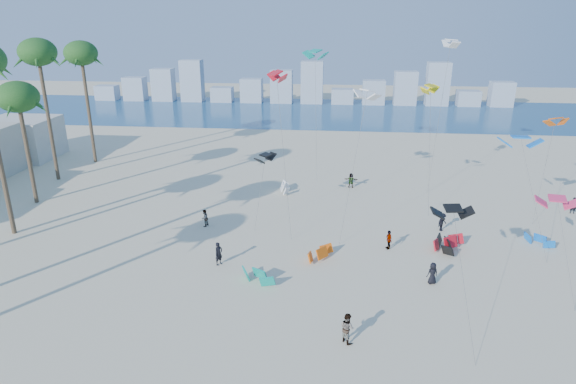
{
  "coord_description": "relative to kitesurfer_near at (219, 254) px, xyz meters",
  "views": [
    {
      "loc": [
        6.51,
        -19.77,
        17.54
      ],
      "look_at": [
        3.0,
        16.0,
        4.5
      ],
      "focal_mm": 30.99,
      "sensor_mm": 36.0,
      "label": 1
    }
  ],
  "objects": [
    {
      "name": "ocean",
      "position": [
        1.74,
        59.77,
        -0.88
      ],
      "size": [
        220.0,
        220.0,
        0.0
      ],
      "primitive_type": "plane",
      "color": "navy",
      "rests_on": "ground"
    },
    {
      "name": "kitesurfer_mid",
      "position": [
        9.24,
        -8.24,
        0.02
      ],
      "size": [
        1.09,
        1.12,
        1.81
      ],
      "primitive_type": "imported",
      "rotation": [
        0.0,
        0.0,
        2.26
      ],
      "color": "gray",
      "rests_on": "ground"
    },
    {
      "name": "flying_kites",
      "position": [
        14.94,
        11.71,
        9.54
      ],
      "size": [
        28.29,
        34.39,
        15.51
      ],
      "color": "black",
      "rests_on": "ground"
    },
    {
      "name": "ground",
      "position": [
        1.74,
        -12.23,
        -0.88
      ],
      "size": [
        220.0,
        220.0,
        0.0
      ],
      "primitive_type": "plane",
      "color": "beige",
      "rests_on": "ground"
    },
    {
      "name": "distant_skyline",
      "position": [
        0.55,
        69.77,
        2.2
      ],
      "size": [
        85.0,
        3.0,
        8.4
      ],
      "color": "#9EADBF",
      "rests_on": "ground"
    },
    {
      "name": "kitesurfers_far",
      "position": [
        12.39,
        8.91,
        -0.1
      ],
      "size": [
        33.83,
        20.15,
        1.59
      ],
      "color": "black",
      "rests_on": "ground"
    },
    {
      "name": "grounded_kites",
      "position": [
        12.04,
        4.82,
        -0.44
      ],
      "size": [
        24.24,
        20.85,
        0.99
      ],
      "color": "#0C9683",
      "rests_on": "ground"
    },
    {
      "name": "kitesurfer_near",
      "position": [
        0.0,
        0.0,
        0.0
      ],
      "size": [
        0.72,
        0.77,
        1.77
      ],
      "primitive_type": "imported",
      "rotation": [
        0.0,
        0.0,
        0.93
      ],
      "color": "black",
      "rests_on": "ground"
    }
  ]
}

